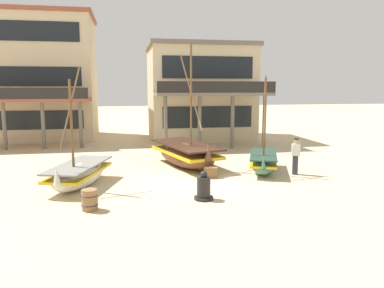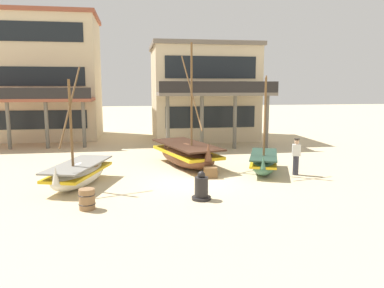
{
  "view_description": "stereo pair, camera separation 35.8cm",
  "coord_description": "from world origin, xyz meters",
  "px_view_note": "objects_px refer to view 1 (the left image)",
  "views": [
    {
      "loc": [
        -3.02,
        -15.52,
        4.04
      ],
      "look_at": [
        0.0,
        1.0,
        1.4
      ],
      "focal_mm": 34.67,
      "sensor_mm": 36.0,
      "label": 1
    },
    {
      "loc": [
        -2.67,
        -15.58,
        4.04
      ],
      "look_at": [
        0.0,
        1.0,
        1.4
      ],
      "focal_mm": 34.67,
      "sensor_mm": 36.0,
      "label": 2
    }
  ],
  "objects_px": {
    "fishing_boat_far_right": "(79,174)",
    "capstan_winch": "(204,188)",
    "fishing_boat_near_left": "(263,161)",
    "harbor_building_annex": "(39,77)",
    "fishing_boat_centre_large": "(186,154)",
    "harbor_building_main": "(199,92)",
    "cargo_crate": "(211,172)",
    "wooden_barrel": "(90,200)",
    "fisherman_by_hull": "(296,157)"
  },
  "relations": [
    {
      "from": "fishing_boat_far_right",
      "to": "capstan_winch",
      "type": "height_order",
      "value": "fishing_boat_far_right"
    },
    {
      "from": "fishing_boat_near_left",
      "to": "harbor_building_annex",
      "type": "distance_m",
      "value": 19.44
    },
    {
      "from": "fishing_boat_near_left",
      "to": "harbor_building_annex",
      "type": "height_order",
      "value": "harbor_building_annex"
    },
    {
      "from": "fishing_boat_centre_large",
      "to": "harbor_building_main",
      "type": "relative_size",
      "value": 0.67
    },
    {
      "from": "fishing_boat_centre_large",
      "to": "harbor_building_main",
      "type": "bearing_deg",
      "value": 74.82
    },
    {
      "from": "fishing_boat_centre_large",
      "to": "cargo_crate",
      "type": "distance_m",
      "value": 2.59
    },
    {
      "from": "fishing_boat_near_left",
      "to": "wooden_barrel",
      "type": "xyz_separation_m",
      "value": [
        -7.6,
        -4.18,
        -0.16
      ]
    },
    {
      "from": "fisherman_by_hull",
      "to": "harbor_building_main",
      "type": "bearing_deg",
      "value": 98.51
    },
    {
      "from": "fishing_boat_far_right",
      "to": "cargo_crate",
      "type": "relative_size",
      "value": 8.4
    },
    {
      "from": "fishing_boat_centre_large",
      "to": "wooden_barrel",
      "type": "height_order",
      "value": "fishing_boat_centre_large"
    },
    {
      "from": "fisherman_by_hull",
      "to": "wooden_barrel",
      "type": "xyz_separation_m",
      "value": [
        -8.88,
        -3.46,
        -0.48
      ]
    },
    {
      "from": "harbor_building_main",
      "to": "fishing_boat_far_right",
      "type": "bearing_deg",
      "value": -120.22
    },
    {
      "from": "fishing_boat_centre_large",
      "to": "fisherman_by_hull",
      "type": "distance_m",
      "value": 5.36
    },
    {
      "from": "cargo_crate",
      "to": "harbor_building_main",
      "type": "bearing_deg",
      "value": 80.78
    },
    {
      "from": "fishing_boat_near_left",
      "to": "capstan_winch",
      "type": "height_order",
      "value": "fishing_boat_near_left"
    },
    {
      "from": "capstan_winch",
      "to": "cargo_crate",
      "type": "xyz_separation_m",
      "value": [
        0.99,
        3.14,
        -0.17
      ]
    },
    {
      "from": "wooden_barrel",
      "to": "fishing_boat_near_left",
      "type": "bearing_deg",
      "value": 28.81
    },
    {
      "from": "fisherman_by_hull",
      "to": "wooden_barrel",
      "type": "height_order",
      "value": "fisherman_by_hull"
    },
    {
      "from": "fishing_boat_centre_large",
      "to": "fisherman_by_hull",
      "type": "height_order",
      "value": "fishing_boat_centre_large"
    },
    {
      "from": "fishing_boat_far_right",
      "to": "harbor_building_main",
      "type": "relative_size",
      "value": 0.53
    },
    {
      "from": "capstan_winch",
      "to": "wooden_barrel",
      "type": "distance_m",
      "value": 3.95
    },
    {
      "from": "fishing_boat_centre_large",
      "to": "capstan_winch",
      "type": "bearing_deg",
      "value": -92.9
    },
    {
      "from": "fishing_boat_centre_large",
      "to": "fishing_boat_far_right",
      "type": "relative_size",
      "value": 1.26
    },
    {
      "from": "fishing_boat_centre_large",
      "to": "harbor_building_main",
      "type": "xyz_separation_m",
      "value": [
        2.76,
        10.16,
        2.93
      ]
    },
    {
      "from": "fishing_boat_centre_large",
      "to": "harbor_building_main",
      "type": "distance_m",
      "value": 10.93
    },
    {
      "from": "fishing_boat_far_right",
      "to": "cargo_crate",
      "type": "height_order",
      "value": "fishing_boat_far_right"
    },
    {
      "from": "fishing_boat_centre_large",
      "to": "capstan_winch",
      "type": "height_order",
      "value": "fishing_boat_centre_large"
    },
    {
      "from": "wooden_barrel",
      "to": "harbor_building_main",
      "type": "bearing_deg",
      "value": 66.78
    },
    {
      "from": "wooden_barrel",
      "to": "fishing_boat_far_right",
      "type": "bearing_deg",
      "value": 102.27
    },
    {
      "from": "fishing_boat_centre_large",
      "to": "cargo_crate",
      "type": "xyz_separation_m",
      "value": [
        0.71,
        -2.46,
        -0.41
      ]
    },
    {
      "from": "harbor_building_annex",
      "to": "capstan_winch",
      "type": "bearing_deg",
      "value": -63.06
    },
    {
      "from": "cargo_crate",
      "to": "capstan_winch",
      "type": "bearing_deg",
      "value": -107.55
    },
    {
      "from": "fishing_boat_near_left",
      "to": "fishing_boat_far_right",
      "type": "relative_size",
      "value": 0.94
    },
    {
      "from": "capstan_winch",
      "to": "harbor_building_main",
      "type": "xyz_separation_m",
      "value": [
        3.04,
        15.76,
        3.16
      ]
    },
    {
      "from": "cargo_crate",
      "to": "harbor_building_annex",
      "type": "distance_m",
      "value": 18.31
    },
    {
      "from": "fishing_boat_near_left",
      "to": "fisherman_by_hull",
      "type": "distance_m",
      "value": 1.5
    },
    {
      "from": "fishing_boat_far_right",
      "to": "fisherman_by_hull",
      "type": "bearing_deg",
      "value": 2.04
    },
    {
      "from": "harbor_building_annex",
      "to": "fishing_boat_far_right",
      "type": "bearing_deg",
      "value": -73.65
    },
    {
      "from": "harbor_building_main",
      "to": "harbor_building_annex",
      "type": "relative_size",
      "value": 0.97
    },
    {
      "from": "capstan_winch",
      "to": "wooden_barrel",
      "type": "relative_size",
      "value": 1.49
    },
    {
      "from": "wooden_barrel",
      "to": "capstan_winch",
      "type": "bearing_deg",
      "value": 6.88
    },
    {
      "from": "capstan_winch",
      "to": "harbor_building_annex",
      "type": "xyz_separation_m",
      "value": [
        -9.05,
        17.8,
        4.27
      ]
    },
    {
      "from": "harbor_building_main",
      "to": "capstan_winch",
      "type": "bearing_deg",
      "value": -100.92
    },
    {
      "from": "fisherman_by_hull",
      "to": "capstan_winch",
      "type": "relative_size",
      "value": 1.62
    },
    {
      "from": "harbor_building_main",
      "to": "fisherman_by_hull",
      "type": "bearing_deg",
      "value": -81.49
    },
    {
      "from": "wooden_barrel",
      "to": "fishing_boat_centre_large",
      "type": "bearing_deg",
      "value": 55.29
    },
    {
      "from": "fishing_boat_centre_large",
      "to": "harbor_building_annex",
      "type": "relative_size",
      "value": 0.65
    },
    {
      "from": "fishing_boat_far_right",
      "to": "capstan_winch",
      "type": "xyz_separation_m",
      "value": [
        4.6,
        -2.64,
        -0.11
      ]
    },
    {
      "from": "wooden_barrel",
      "to": "harbor_building_annex",
      "type": "bearing_deg",
      "value": 105.66
    },
    {
      "from": "fisherman_by_hull",
      "to": "harbor_building_main",
      "type": "height_order",
      "value": "harbor_building_main"
    }
  ]
}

